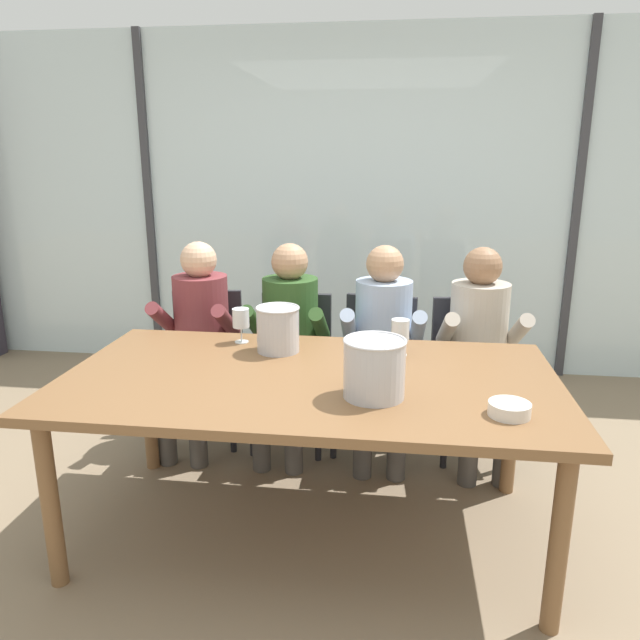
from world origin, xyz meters
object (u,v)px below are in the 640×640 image
object	(u,v)px
chair_near_curtain	(206,353)
person_beige_jumper	(480,342)
chair_left_of_center	(294,357)
dining_table	(309,390)
tasting_bowl	(509,409)
chair_right_of_center	(470,363)
ice_bucket_primary	(278,328)
person_maroon_top	(198,331)
ice_bucket_secondary	(374,367)
wine_glass_by_left_taster	(241,320)
chair_center	(377,360)
wine_glass_near_bucket	(400,331)
person_olive_shirt	(288,335)
person_pale_blue_shirt	(383,338)

from	to	relation	value
chair_near_curtain	person_beige_jumper	bearing A→B (deg)	-11.42
chair_near_curtain	chair_left_of_center	size ratio (longest dim) A/B	1.00
dining_table	tasting_bowl	world-z (taller)	tasting_bowl
chair_left_of_center	person_beige_jumper	distance (m)	1.08
chair_right_of_center	ice_bucket_primary	distance (m)	1.26
person_maroon_top	ice_bucket_secondary	bearing A→B (deg)	-43.08
dining_table	person_beige_jumper	xyz separation A→B (m)	(0.82, 0.85, -0.01)
person_maroon_top	ice_bucket_secondary	distance (m)	1.51
chair_left_of_center	tasting_bowl	size ratio (longest dim) A/B	5.77
person_beige_jumper	tasting_bowl	xyz separation A→B (m)	(-0.05, -1.16, 0.11)
ice_bucket_primary	tasting_bowl	distance (m)	1.16
dining_table	ice_bucket_secondary	world-z (taller)	ice_bucket_secondary
dining_table	chair_right_of_center	xyz separation A→B (m)	(0.79, 0.99, -0.18)
tasting_bowl	wine_glass_by_left_taster	bearing A→B (deg)	148.15
chair_center	tasting_bowl	xyz separation A→B (m)	(0.52, -1.28, 0.28)
chair_near_curtain	chair_right_of_center	xyz separation A→B (m)	(1.57, 0.02, 0.00)
person_beige_jumper	wine_glass_by_left_taster	distance (m)	1.32
chair_center	chair_right_of_center	bearing A→B (deg)	10.27
person_beige_jumper	ice_bucket_secondary	world-z (taller)	person_beige_jumper
ice_bucket_primary	wine_glass_near_bucket	distance (m)	0.58
person_maroon_top	wine_glass_by_left_taster	bearing A→B (deg)	-47.10
person_beige_jumper	wine_glass_near_bucket	bearing A→B (deg)	-134.44
person_olive_shirt	person_pale_blue_shirt	world-z (taller)	same
person_olive_shirt	wine_glass_near_bucket	size ratio (longest dim) A/B	6.88
chair_near_curtain	tasting_bowl	xyz separation A→B (m)	(1.56, -1.28, 0.28)
chair_center	ice_bucket_primary	xyz separation A→B (m)	(-0.45, -0.66, 0.37)
ice_bucket_secondary	wine_glass_near_bucket	xyz separation A→B (m)	(0.10, 0.52, -0.00)
dining_table	chair_center	distance (m)	1.02
chair_center	person_beige_jumper	world-z (taller)	person_beige_jumper
chair_right_of_center	chair_left_of_center	bearing A→B (deg)	173.37
chair_center	wine_glass_by_left_taster	xyz separation A→B (m)	(-0.66, -0.54, 0.37)
person_beige_jumper	wine_glass_by_left_taster	xyz separation A→B (m)	(-1.23, -0.43, 0.20)
wine_glass_by_left_taster	person_olive_shirt	bearing A→B (deg)	69.76
ice_bucket_secondary	wine_glass_near_bucket	distance (m)	0.53
person_beige_jumper	ice_bucket_primary	bearing A→B (deg)	-156.58
ice_bucket_secondary	tasting_bowl	bearing A→B (deg)	-13.16
tasting_bowl	dining_table	bearing A→B (deg)	158.00
dining_table	wine_glass_by_left_taster	distance (m)	0.62
chair_near_curtain	ice_bucket_secondary	bearing A→B (deg)	-54.79
person_beige_jumper	wine_glass_near_bucket	distance (m)	0.72
ice_bucket_secondary	person_olive_shirt	bearing A→B (deg)	117.06
person_pale_blue_shirt	wine_glass_near_bucket	xyz separation A→B (m)	(0.09, -0.53, 0.20)
chair_near_curtain	chair_center	world-z (taller)	same
chair_center	person_beige_jumper	bearing A→B (deg)	-3.68
chair_center	person_beige_jumper	distance (m)	0.60
person_olive_shirt	wine_glass_near_bucket	distance (m)	0.85
ice_bucket_secondary	wine_glass_by_left_taster	xyz separation A→B (m)	(-0.69, 0.62, -0.00)
person_beige_jumper	dining_table	bearing A→B (deg)	-138.67
chair_near_curtain	wine_glass_by_left_taster	world-z (taller)	wine_glass_by_left_taster
chair_left_of_center	ice_bucket_secondary	xyz separation A→B (m)	(0.52, -1.16, 0.37)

